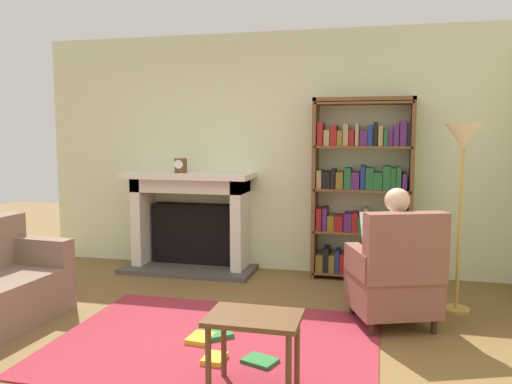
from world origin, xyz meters
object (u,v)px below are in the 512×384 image
object	(u,v)px
fireplace	(192,218)
seated_reader	(391,249)
bookshelf	(363,193)
mantel_clock	(181,166)
floor_lamp	(463,153)
armchair_reading	(396,276)
side_table	(254,328)

from	to	relation	value
fireplace	seated_reader	world-z (taller)	seated_reader
bookshelf	seated_reader	distance (m)	1.33
mantel_clock	floor_lamp	bearing A→B (deg)	-14.08
seated_reader	bookshelf	bearing A→B (deg)	-98.40
armchair_reading	side_table	world-z (taller)	armchair_reading
armchair_reading	floor_lamp	distance (m)	1.23
seated_reader	floor_lamp	world-z (taller)	floor_lamp
side_table	fireplace	bearing A→B (deg)	117.64
armchair_reading	floor_lamp	world-z (taller)	floor_lamp
fireplace	side_table	world-z (taller)	fireplace
armchair_reading	fireplace	bearing A→B (deg)	-51.55
fireplace	floor_lamp	bearing A→B (deg)	-16.42
floor_lamp	side_table	bearing A→B (deg)	-127.31
seated_reader	side_table	world-z (taller)	seated_reader
bookshelf	seated_reader	bearing A→B (deg)	-77.64
fireplace	mantel_clock	distance (m)	0.63
fireplace	side_table	size ratio (longest dim) A/B	2.69
fireplace	armchair_reading	size ratio (longest dim) A/B	1.55
bookshelf	side_table	xyz separation A→B (m)	(-0.54, -2.70, -0.53)
mantel_clock	bookshelf	world-z (taller)	bookshelf
armchair_reading	seated_reader	distance (m)	0.23
armchair_reading	side_table	xyz separation A→B (m)	(-0.86, -1.32, -0.02)
mantel_clock	armchair_reading	xyz separation A→B (m)	(2.33, -1.24, -0.79)
armchair_reading	floor_lamp	size ratio (longest dim) A/B	0.59
armchair_reading	side_table	size ratio (longest dim) A/B	1.73
fireplace	floor_lamp	size ratio (longest dim) A/B	0.91
bookshelf	side_table	world-z (taller)	bookshelf
armchair_reading	bookshelf	bearing A→B (deg)	-97.70
mantel_clock	seated_reader	bearing A→B (deg)	-26.26
bookshelf	armchair_reading	world-z (taller)	bookshelf
bookshelf	mantel_clock	bearing A→B (deg)	-176.15
armchair_reading	seated_reader	bearing A→B (deg)	-90.00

